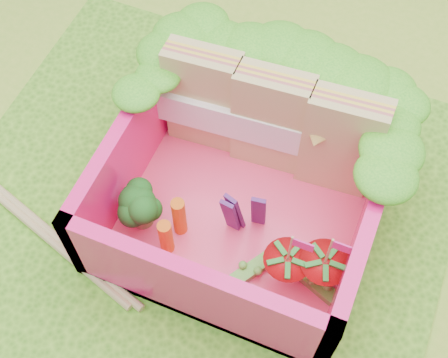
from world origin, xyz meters
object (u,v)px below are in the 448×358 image
Objects in this scene: bento_box at (246,184)px; broccoli at (139,203)px; sandwich_stack at (272,121)px; strawberry_right at (322,271)px; strawberry_left at (286,268)px.

broccoli is at bearing -148.87° from bento_box.
sandwich_stack reaches higher than bento_box.
strawberry_right is at bearing 1.48° from broccoli.
bento_box reaches higher than strawberry_left.
sandwich_stack is 2.54× the size of strawberry_right.
bento_box is 0.54m from broccoli.
broccoli is (-0.46, -0.62, -0.15)m from sandwich_stack.
bento_box is at bearing 31.13° from broccoli.
bento_box reaches higher than broccoli.
bento_box is 1.07× the size of sandwich_stack.
strawberry_right is at bearing 17.01° from strawberry_left.
strawberry_right reaches higher than strawberry_left.
sandwich_stack is 0.75m from strawberry_left.
strawberry_right is (0.16, 0.05, 0.00)m from strawberry_left.
strawberry_right is at bearing -27.19° from bento_box.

